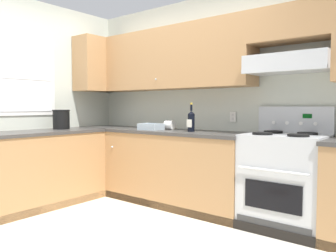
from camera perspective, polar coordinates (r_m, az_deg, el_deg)
name	(u,v)px	position (r m, az deg, el deg)	size (l,w,h in m)	color
ground_plane	(96,234)	(3.39, -12.18, -17.49)	(7.04, 7.04, 0.00)	beige
wall_back	(216,83)	(4.10, 8.11, 7.18)	(4.68, 0.57, 2.55)	beige
wall_left	(27,95)	(4.62, -22.81, 4.83)	(0.47, 4.00, 2.55)	beige
counter_back_run	(174,168)	(4.15, 0.95, -7.08)	(3.60, 0.65, 0.91)	#A87A4C
counter_left_run	(25,171)	(4.27, -23.03, -7.04)	(0.63, 1.91, 0.91)	#A87A4C
stove	(284,180)	(3.52, 19.09, -8.70)	(0.76, 0.62, 1.20)	#B7BABC
wine_bottle	(191,121)	(3.88, 3.96, 0.92)	(0.08, 0.08, 0.34)	black
bowl	(151,128)	(4.21, -2.92, -0.26)	(0.29, 0.20, 0.08)	#9EADB7
bucket	(61,119)	(4.53, -17.65, 1.14)	(0.22, 0.22, 0.25)	black
paper_towel_roll	(170,125)	(4.25, 0.29, 0.19)	(0.11, 0.12, 0.12)	white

